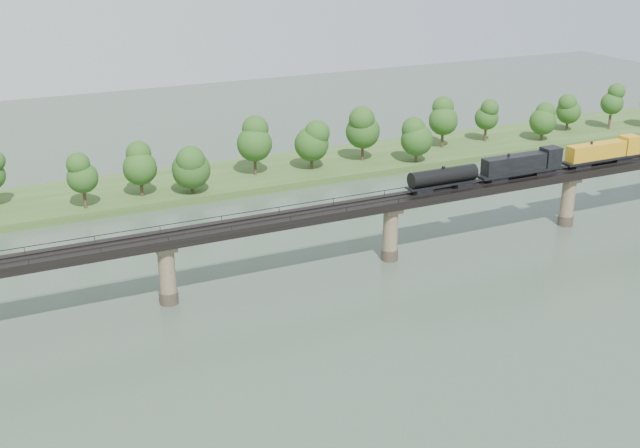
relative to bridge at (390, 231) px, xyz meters
name	(u,v)px	position (x,y,z in m)	size (l,w,h in m)	color
ground	(493,333)	(0.00, -30.00, -5.46)	(400.00, 400.00, 0.00)	#344235
far_bank	(272,172)	(0.00, 55.00, -4.66)	(300.00, 24.00, 1.60)	#335020
bridge	(390,231)	(0.00, 0.00, 0.00)	(236.00, 30.00, 11.50)	#473A2D
bridge_superstructure	(392,197)	(0.00, 0.00, 6.33)	(220.00, 4.90, 0.75)	black
far_treeline	(245,148)	(-8.21, 50.52, 3.37)	(289.06, 17.54, 13.60)	#382619
freight_train	(576,157)	(40.78, 0.00, 8.43)	(72.66, 2.83, 5.00)	black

